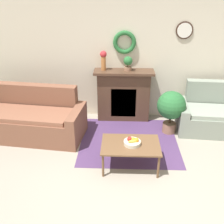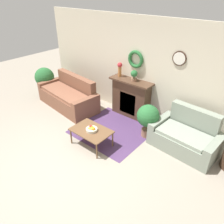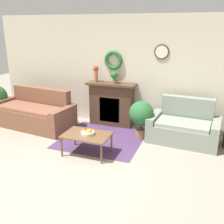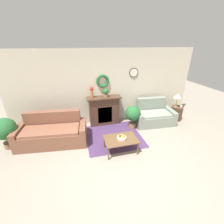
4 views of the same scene
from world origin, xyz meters
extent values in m
plane|color=gray|center=(0.00, 0.00, 0.00)|extent=(16.00, 16.00, 0.00)
cube|color=#4C335B|center=(-0.02, 1.65, 0.00)|extent=(1.80, 1.72, 0.01)
cube|color=beige|center=(0.00, 2.79, 1.35)|extent=(6.80, 0.06, 2.70)
cylinder|color=#382319|center=(1.03, 2.75, 1.86)|extent=(0.34, 0.02, 0.34)
cylinder|color=white|center=(1.03, 2.73, 1.86)|extent=(0.29, 0.01, 0.29)
torus|color=#286633|center=(-0.13, 2.72, 1.63)|extent=(0.46, 0.09, 0.46)
cube|color=#4C3323|center=(-0.13, 2.59, 0.52)|extent=(1.09, 0.34, 1.04)
cube|color=black|center=(-0.13, 2.43, 0.43)|extent=(0.52, 0.02, 0.62)
cube|color=orange|center=(-0.13, 2.43, 0.35)|extent=(0.42, 0.01, 0.34)
cube|color=#4C3323|center=(-0.13, 2.56, 1.07)|extent=(1.23, 0.41, 0.05)
cube|color=brown|center=(-1.94, 1.68, 0.23)|extent=(1.77, 0.89, 0.47)
cube|color=brown|center=(-1.89, 2.13, 0.46)|extent=(1.72, 0.39, 0.93)
cube|color=brown|center=(-2.86, 1.89, 0.30)|extent=(0.27, 0.91, 0.61)
cube|color=brown|center=(-1.00, 1.67, 0.30)|extent=(0.27, 0.91, 0.61)
cube|color=brown|center=(-1.94, 1.68, 0.51)|extent=(1.70, 0.83, 0.08)
cube|color=gray|center=(1.70, 2.05, 0.20)|extent=(1.19, 0.77, 0.40)
cube|color=gray|center=(1.73, 2.49, 0.46)|extent=(1.16, 0.28, 0.93)
cube|color=gray|center=(1.05, 2.19, 0.27)|extent=(0.24, 0.89, 0.54)
cube|color=gray|center=(2.36, 2.09, 0.27)|extent=(0.24, 0.89, 0.54)
cube|color=gray|center=(1.70, 2.05, 0.44)|extent=(1.14, 0.71, 0.08)
cube|color=brown|center=(-0.02, 0.87, 0.41)|extent=(0.91, 0.62, 0.03)
cylinder|color=brown|center=(-0.44, 0.60, 0.20)|extent=(0.04, 0.04, 0.40)
cylinder|color=brown|center=(0.39, 0.60, 0.20)|extent=(0.04, 0.04, 0.40)
cylinder|color=brown|center=(-0.44, 1.14, 0.20)|extent=(0.04, 0.04, 0.40)
cylinder|color=brown|center=(0.39, 1.14, 0.20)|extent=(0.04, 0.04, 0.40)
cylinder|color=beige|center=(0.00, 0.87, 0.45)|extent=(0.26, 0.26, 0.06)
sphere|color=#B2231E|center=(-0.04, 0.89, 0.50)|extent=(0.08, 0.08, 0.08)
sphere|color=orange|center=(0.01, 0.88, 0.50)|extent=(0.07, 0.07, 0.07)
sphere|color=orange|center=(0.06, 0.86, 0.50)|extent=(0.08, 0.08, 0.08)
ellipsoid|color=yellow|center=(0.01, 0.83, 0.50)|extent=(0.17, 0.09, 0.04)
cylinder|color=#AD6B38|center=(-0.55, 2.59, 1.23)|extent=(0.10, 0.10, 0.28)
sphere|color=#B72D33|center=(-0.55, 2.59, 1.42)|extent=(0.14, 0.14, 0.14)
cylinder|color=#8E664C|center=(-0.06, 2.57, 1.13)|extent=(0.15, 0.15, 0.08)
cylinder|color=#4C3823|center=(-0.06, 2.57, 1.19)|extent=(0.02, 0.02, 0.05)
sphere|color=#286633|center=(-0.06, 2.57, 1.29)|extent=(0.18, 0.18, 0.18)
cylinder|color=#8E664C|center=(-3.17, 1.87, 0.09)|extent=(0.30, 0.30, 0.19)
cylinder|color=#4C3823|center=(-3.17, 1.87, 0.27)|extent=(0.05, 0.05, 0.18)
sphere|color=#286633|center=(-3.17, 1.87, 0.63)|extent=(0.64, 0.64, 0.64)
cylinder|color=#8E664C|center=(0.78, 2.01, 0.10)|extent=(0.26, 0.26, 0.20)
cylinder|color=#4C3823|center=(0.78, 2.01, 0.28)|extent=(0.04, 0.04, 0.15)
sphere|color=#286633|center=(0.78, 2.01, 0.59)|extent=(0.55, 0.55, 0.55)
camera|label=1|loc=(-0.18, -2.59, 2.65)|focal=42.00mm
camera|label=2|loc=(2.97, -1.98, 3.31)|focal=35.00mm
camera|label=3|loc=(2.05, -3.39, 2.44)|focal=42.00mm
camera|label=4|loc=(-1.13, -2.42, 2.86)|focal=24.00mm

